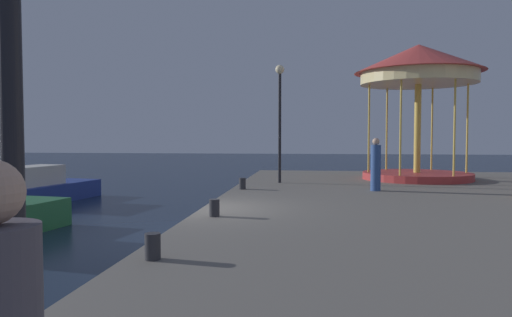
{
  "coord_description": "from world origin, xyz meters",
  "views": [
    {
      "loc": [
        2.85,
        -12.07,
        2.66
      ],
      "look_at": [
        1.02,
        3.34,
        1.94
      ],
      "focal_mm": 33.47,
      "sensor_mm": 36.0,
      "label": 1
    }
  ],
  "objects_px": {
    "bollard_center": "(242,184)",
    "bollard_north": "(153,246)",
    "motorboat_blue": "(35,190)",
    "bollard_south": "(214,208)",
    "person_by_the_water": "(376,166)",
    "carousel": "(418,78)",
    "lamp_post_mid_promenade": "(280,103)"
  },
  "relations": [
    {
      "from": "motorboat_blue",
      "to": "lamp_post_mid_promenade",
      "type": "height_order",
      "value": "lamp_post_mid_promenade"
    },
    {
      "from": "bollard_south",
      "to": "bollard_center",
      "type": "bearing_deg",
      "value": 91.85
    },
    {
      "from": "motorboat_blue",
      "to": "bollard_south",
      "type": "height_order",
      "value": "motorboat_blue"
    },
    {
      "from": "motorboat_blue",
      "to": "bollard_south",
      "type": "distance_m",
      "value": 10.89
    },
    {
      "from": "bollard_south",
      "to": "person_by_the_water",
      "type": "height_order",
      "value": "person_by_the_water"
    },
    {
      "from": "motorboat_blue",
      "to": "person_by_the_water",
      "type": "distance_m",
      "value": 13.05
    },
    {
      "from": "carousel",
      "to": "bollard_south",
      "type": "height_order",
      "value": "carousel"
    },
    {
      "from": "motorboat_blue",
      "to": "bollard_north",
      "type": "relative_size",
      "value": 15.42
    },
    {
      "from": "bollard_north",
      "to": "person_by_the_water",
      "type": "relative_size",
      "value": 0.22
    },
    {
      "from": "carousel",
      "to": "lamp_post_mid_promenade",
      "type": "xyz_separation_m",
      "value": [
        -5.78,
        -2.17,
        -1.2
      ]
    },
    {
      "from": "lamp_post_mid_promenade",
      "to": "bollard_center",
      "type": "distance_m",
      "value": 4.03
    },
    {
      "from": "bollard_center",
      "to": "bollard_south",
      "type": "xyz_separation_m",
      "value": [
        0.18,
        -5.7,
        0.0
      ]
    },
    {
      "from": "bollard_center",
      "to": "bollard_south",
      "type": "distance_m",
      "value": 5.7
    },
    {
      "from": "motorboat_blue",
      "to": "person_by_the_water",
      "type": "height_order",
      "value": "person_by_the_water"
    },
    {
      "from": "bollard_center",
      "to": "bollard_north",
      "type": "bearing_deg",
      "value": -89.69
    },
    {
      "from": "lamp_post_mid_promenade",
      "to": "bollard_north",
      "type": "bearing_deg",
      "value": -95.14
    },
    {
      "from": "lamp_post_mid_promenade",
      "to": "bollard_center",
      "type": "xyz_separation_m",
      "value": [
        -1.14,
        -2.48,
        -2.97
      ]
    },
    {
      "from": "bollard_south",
      "to": "person_by_the_water",
      "type": "xyz_separation_m",
      "value": [
        4.4,
        5.76,
        0.65
      ]
    },
    {
      "from": "bollard_north",
      "to": "person_by_the_water",
      "type": "distance_m",
      "value": 10.71
    },
    {
      "from": "bollard_south",
      "to": "person_by_the_water",
      "type": "distance_m",
      "value": 7.28
    },
    {
      "from": "carousel",
      "to": "bollard_north",
      "type": "bearing_deg",
      "value": -115.69
    },
    {
      "from": "bollard_center",
      "to": "bollard_south",
      "type": "height_order",
      "value": "same"
    },
    {
      "from": "bollard_center",
      "to": "bollard_north",
      "type": "distance_m",
      "value": 9.62
    },
    {
      "from": "person_by_the_water",
      "to": "bollard_north",
      "type": "bearing_deg",
      "value": -115.09
    },
    {
      "from": "bollard_north",
      "to": "carousel",
      "type": "bearing_deg",
      "value": 64.31
    },
    {
      "from": "motorboat_blue",
      "to": "carousel",
      "type": "xyz_separation_m",
      "value": [
        15.3,
        3.65,
        4.61
      ]
    },
    {
      "from": "motorboat_blue",
      "to": "person_by_the_water",
      "type": "relative_size",
      "value": 3.42
    },
    {
      "from": "carousel",
      "to": "lamp_post_mid_promenade",
      "type": "distance_m",
      "value": 6.29
    },
    {
      "from": "motorboat_blue",
      "to": "bollard_south",
      "type": "relative_size",
      "value": 15.42
    },
    {
      "from": "bollard_north",
      "to": "motorboat_blue",
      "type": "bearing_deg",
      "value": 128.47
    },
    {
      "from": "motorboat_blue",
      "to": "bollard_south",
      "type": "bearing_deg",
      "value": -38.01
    },
    {
      "from": "motorboat_blue",
      "to": "person_by_the_water",
      "type": "xyz_separation_m",
      "value": [
        12.97,
        -0.94,
        1.09
      ]
    }
  ]
}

